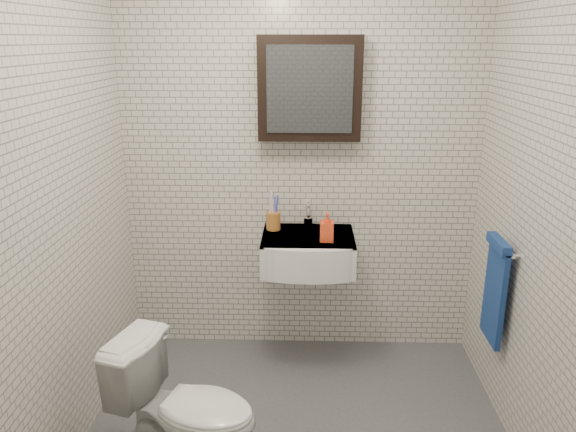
% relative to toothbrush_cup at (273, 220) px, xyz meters
% --- Properties ---
extents(room_shell, '(2.22, 2.02, 2.51)m').
position_rel_toothbrush_cup_xyz_m(room_shell, '(0.16, -0.88, 0.56)').
color(room_shell, silver).
rests_on(room_shell, ground).
extents(washbasin, '(0.55, 0.50, 0.20)m').
position_rel_toothbrush_cup_xyz_m(washbasin, '(0.21, -0.14, -0.15)').
color(washbasin, white).
rests_on(washbasin, room_shell).
extents(faucet, '(0.06, 0.20, 0.15)m').
position_rel_toothbrush_cup_xyz_m(faucet, '(0.21, 0.05, 0.01)').
color(faucet, silver).
rests_on(faucet, washbasin).
extents(mirror_cabinet, '(0.60, 0.15, 0.60)m').
position_rel_toothbrush_cup_xyz_m(mirror_cabinet, '(0.21, 0.05, 0.79)').
color(mirror_cabinet, black).
rests_on(mirror_cabinet, room_shell).
extents(towel_rail, '(0.09, 0.30, 0.58)m').
position_rel_toothbrush_cup_xyz_m(towel_rail, '(1.21, -0.53, -0.19)').
color(towel_rail, silver).
rests_on(towel_rail, room_shell).
extents(toothbrush_cup, '(0.11, 0.11, 0.24)m').
position_rel_toothbrush_cup_xyz_m(toothbrush_cup, '(0.00, 0.00, 0.00)').
color(toothbrush_cup, '#B36E2C').
rests_on(toothbrush_cup, washbasin).
extents(soap_bottle, '(0.08, 0.08, 0.17)m').
position_rel_toothbrush_cup_xyz_m(soap_bottle, '(0.32, -0.20, 0.03)').
color(soap_bottle, orange).
rests_on(soap_bottle, washbasin).
extents(toilet, '(0.75, 0.56, 0.68)m').
position_rel_toothbrush_cup_xyz_m(toilet, '(-0.34, -1.11, -0.57)').
color(toilet, white).
rests_on(toilet, ground).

